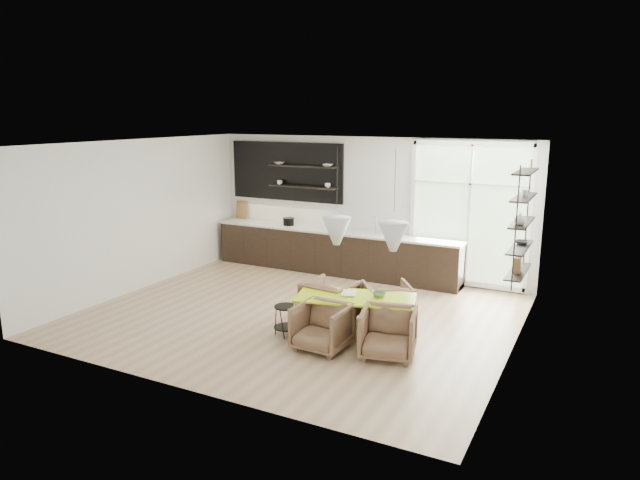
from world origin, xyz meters
The scene contains 11 objects.
room centered at (0.58, 1.10, 1.46)m, with size 7.02×6.01×2.91m.
kitchen_run centered at (-0.69, 2.69, 0.60)m, with size 5.54×0.69×2.75m.
right_shelving centered at (3.36, 1.17, 1.65)m, with size 0.26×1.22×1.90m.
dining_table centered at (1.26, -0.47, 0.61)m, with size 1.94×1.23×0.65m.
armchair_back_left centered at (0.62, -0.05, 0.36)m, with size 0.76×0.78×0.71m, color brown.
armchair_back_right centered at (1.48, 0.32, 0.34)m, with size 0.73×0.75×0.68m, color brown.
armchair_front_left centered at (1.01, -1.11, 0.34)m, with size 0.73×0.75×0.68m, color brown.
armchair_front_right centered at (1.96, -0.91, 0.35)m, with size 0.75×0.77×0.70m, color brown.
wire_stool centered at (0.27, -0.89, 0.31)m, with size 0.38×0.38×0.48m.
table_book centered at (1.01, -0.44, 0.67)m, with size 0.23×0.30×0.03m, color white.
table_bowl centered at (1.58, -0.30, 0.69)m, with size 0.20×0.20×0.06m, color #4E7D55.
Camera 1 is at (4.55, -8.06, 3.39)m, focal length 32.00 mm.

